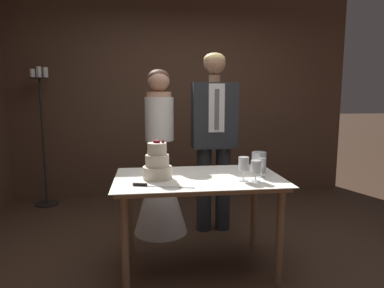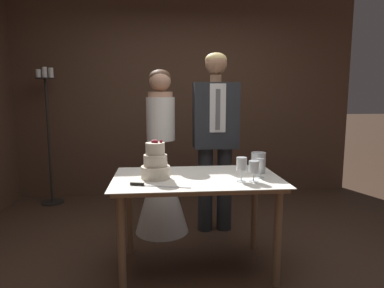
{
  "view_description": "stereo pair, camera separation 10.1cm",
  "coord_description": "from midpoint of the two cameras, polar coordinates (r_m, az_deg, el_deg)",
  "views": [
    {
      "loc": [
        -0.44,
        -2.6,
        1.4
      ],
      "look_at": [
        -0.05,
        0.36,
        0.96
      ],
      "focal_mm": 32.0,
      "sensor_mm": 36.0,
      "label": 1
    },
    {
      "loc": [
        -0.33,
        -2.61,
        1.4
      ],
      "look_at": [
        -0.05,
        0.36,
        0.96
      ],
      "focal_mm": 32.0,
      "sensor_mm": 36.0,
      "label": 2
    }
  ],
  "objects": [
    {
      "name": "wine_glass_far",
      "position": [
        2.56,
        11.4,
        -3.81
      ],
      "size": [
        0.08,
        0.08,
        0.16
      ],
      "color": "silver",
      "rests_on": "cake_table"
    },
    {
      "name": "bride",
      "position": [
        3.45,
        -4.29,
        -5.0
      ],
      "size": [
        0.54,
        0.54,
        1.63
      ],
      "color": "white",
      "rests_on": "ground_plane"
    },
    {
      "name": "wine_glass_middle",
      "position": [
        2.55,
        9.39,
        -3.4
      ],
      "size": [
        0.08,
        0.08,
        0.18
      ],
      "color": "silver",
      "rests_on": "cake_table"
    },
    {
      "name": "tiered_cake",
      "position": [
        2.61,
        -5.01,
        -3.3
      ],
      "size": [
        0.22,
        0.22,
        0.3
      ],
      "color": "beige",
      "rests_on": "cake_table"
    },
    {
      "name": "cake_knife",
      "position": [
        2.43,
        -6.07,
        -6.81
      ],
      "size": [
        0.43,
        0.14,
        0.02
      ],
      "rotation": [
        0.0,
        0.0,
        -0.27
      ],
      "color": "silver",
      "rests_on": "cake_table"
    },
    {
      "name": "ground_plane",
      "position": [
        2.98,
        2.79,
        -19.56
      ],
      "size": [
        40.0,
        40.0,
        0.0
      ],
      "primitive_type": "plane",
      "color": "#422D21"
    },
    {
      "name": "cake_table",
      "position": [
        2.7,
        1.87,
        -7.4
      ],
      "size": [
        1.29,
        0.8,
        0.76
      ],
      "color": "#8E6B4C",
      "rests_on": "ground_plane"
    },
    {
      "name": "wall_back",
      "position": [
        4.79,
        -0.82,
        9.07
      ],
      "size": [
        4.73,
        0.12,
        2.91
      ],
      "primitive_type": "cube",
      "color": "#513828",
      "rests_on": "ground_plane"
    },
    {
      "name": "groom",
      "position": [
        3.43,
        4.77,
        2.03
      ],
      "size": [
        0.44,
        0.25,
        1.79
      ],
      "color": "#282B30",
      "rests_on": "ground_plane"
    },
    {
      "name": "wine_glass_near",
      "position": [
        2.69,
        12.4,
        -3.35
      ],
      "size": [
        0.06,
        0.06,
        0.15
      ],
      "color": "silver",
      "rests_on": "cake_table"
    },
    {
      "name": "candle_stand",
      "position": [
        4.64,
        -22.21,
        1.16
      ],
      "size": [
        0.28,
        0.28,
        1.72
      ],
      "color": "black",
      "rests_on": "ground_plane"
    },
    {
      "name": "hurricane_candle",
      "position": [
        2.86,
        11.98,
        -3.14
      ],
      "size": [
        0.12,
        0.12,
        0.17
      ],
      "color": "silver",
      "rests_on": "cake_table"
    }
  ]
}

